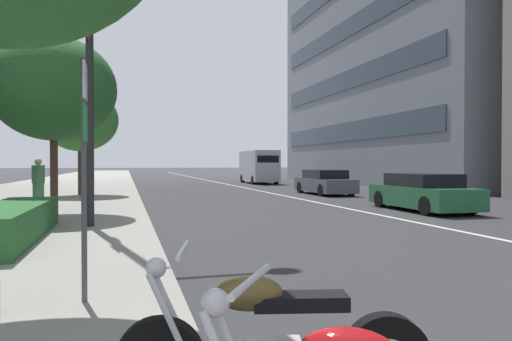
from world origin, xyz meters
TOP-DOWN VIEW (x-y plane):
  - sidewalk_right_plaza at (30.00, 11.93)m, footprint 160.00×9.43m
  - lane_centre_stripe at (35.00, 0.00)m, footprint 110.00×0.16m
  - car_following_behind at (12.41, -2.19)m, footprint 4.61×1.97m
  - car_mid_block_traffic at (21.48, -2.48)m, footprint 4.54×1.85m
  - delivery_van_ahead at (36.14, -2.94)m, footprint 5.95×2.24m
  - parking_sign_by_curb at (3.47, 8.27)m, footprint 0.32×0.06m
  - street_lamp_with_banners at (9.95, 8.36)m, footprint 1.26×2.34m
  - clipped_hedge_bed at (8.28, 10.03)m, footprint 5.01×1.10m
  - street_tree_far_plaza at (13.08, 9.88)m, footprint 3.62×3.62m
  - street_tree_mid_sidewalk at (22.10, 9.94)m, footprint 3.57×3.57m
  - pedestrian_on_plaza at (14.83, 10.60)m, footprint 0.48×0.44m

SIDE VIEW (x-z plane):
  - lane_centre_stripe at x=35.00m, z-range 0.00..0.01m
  - sidewalk_right_plaza at x=30.00m, z-range 0.00..0.15m
  - clipped_hedge_bed at x=8.28m, z-range 0.15..0.83m
  - car_following_behind at x=12.41m, z-range -0.02..1.28m
  - car_mid_block_traffic at x=21.48m, z-range -0.03..1.29m
  - pedestrian_on_plaza at x=14.83m, z-range 0.16..1.84m
  - delivery_van_ahead at x=36.14m, z-range 0.09..2.81m
  - parking_sign_by_curb at x=3.47m, z-range 0.48..3.12m
  - street_tree_mid_sidewalk at x=22.10m, z-range 1.19..6.32m
  - street_tree_far_plaza at x=13.08m, z-range 1.23..6.48m
  - street_lamp_with_banners at x=9.95m, z-range 0.97..10.07m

